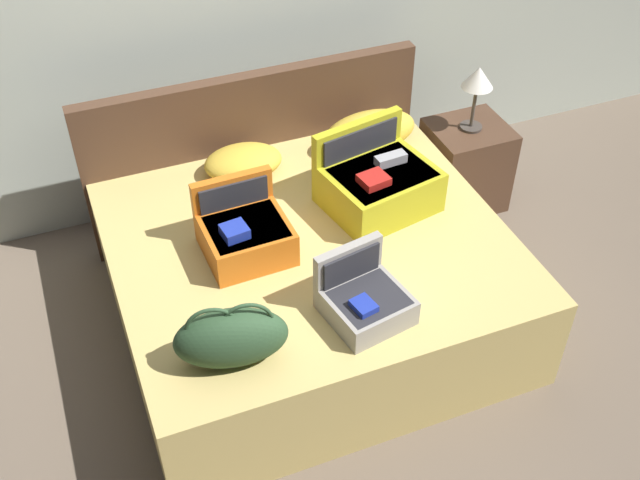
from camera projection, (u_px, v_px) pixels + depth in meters
ground_plane at (341, 373)px, 3.72m from camera, size 12.00×12.00×0.00m
bed at (311, 280)px, 3.83m from camera, size 1.84×1.65×0.53m
headboard at (254, 152)px, 4.30m from camera, size 1.88×0.08×0.96m
hard_case_large at (378, 183)px, 3.77m from camera, size 0.58×0.52×0.38m
hard_case_medium at (245, 234)px, 3.52m from camera, size 0.39×0.38×0.33m
hard_case_small at (364, 300)px, 3.24m from camera, size 0.38×0.38×0.28m
duffel_bag at (231, 337)px, 3.01m from camera, size 0.48×0.29×0.31m
pillow_near_headboard at (243, 162)px, 4.01m from camera, size 0.42×0.31×0.14m
pillow_center_head at (370, 131)px, 4.16m from camera, size 0.52×0.26×0.21m
nightstand at (465, 165)px, 4.57m from camera, size 0.44×0.40×0.52m
table_lamp at (478, 81)px, 4.20m from camera, size 0.17×0.17×0.38m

